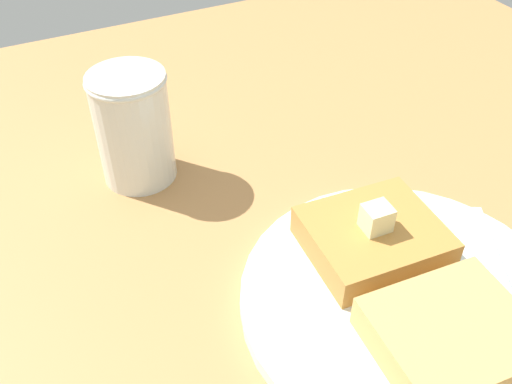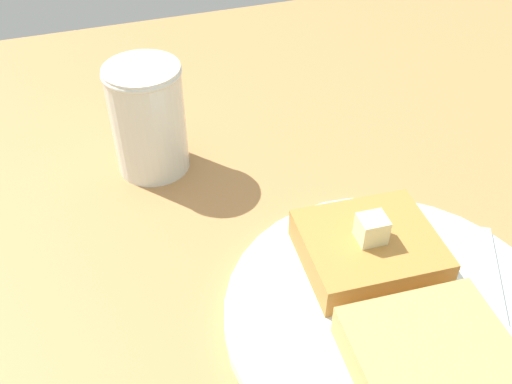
# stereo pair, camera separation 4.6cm
# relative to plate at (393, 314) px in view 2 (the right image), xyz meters

# --- Properties ---
(table_surface) EXTENTS (1.18, 1.18, 0.02)m
(table_surface) POSITION_rel_plate_xyz_m (0.01, -0.10, -0.02)
(table_surface) COLOR #A97845
(table_surface) RESTS_ON ground
(plate) EXTENTS (0.25, 0.25, 0.01)m
(plate) POSITION_rel_plate_xyz_m (0.00, 0.00, 0.00)
(plate) COLOR silver
(plate) RESTS_ON table_surface
(toast_slice_left) EXTENTS (0.10, 0.11, 0.03)m
(toast_slice_left) POSITION_rel_plate_xyz_m (-0.05, 0.00, 0.02)
(toast_slice_left) COLOR #B07937
(toast_slice_left) RESTS_ON plate
(toast_slice_middle) EXTENTS (0.10, 0.11, 0.03)m
(toast_slice_middle) POSITION_rel_plate_xyz_m (0.05, -0.00, 0.02)
(toast_slice_middle) COLOR tan
(toast_slice_middle) RESTS_ON plate
(butter_pat_primary) EXTENTS (0.02, 0.02, 0.02)m
(butter_pat_primary) POSITION_rel_plate_xyz_m (-0.05, 0.00, 0.04)
(butter_pat_primary) COLOR #EEEAB0
(butter_pat_primary) RESTS_ON toast_slice_left
(fork) EXTENTS (0.15, 0.09, 0.00)m
(fork) POSITION_rel_plate_xyz_m (0.03, 0.07, 0.01)
(fork) COLOR silver
(fork) RESTS_ON plate
(syrup_jar) EXTENTS (0.07, 0.07, 0.11)m
(syrup_jar) POSITION_rel_plate_xyz_m (-0.24, -0.13, 0.04)
(syrup_jar) COLOR #4C1C09
(syrup_jar) RESTS_ON table_surface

